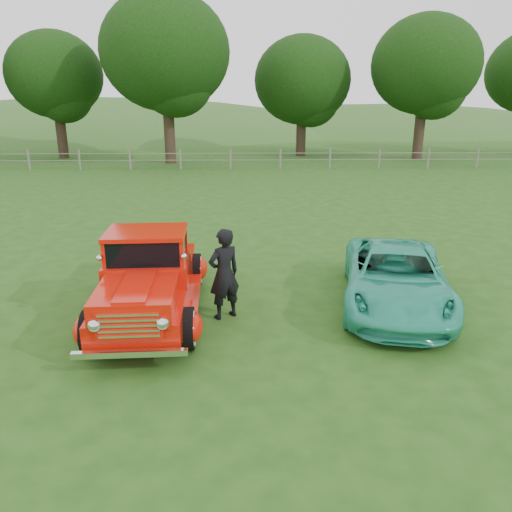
{
  "coord_description": "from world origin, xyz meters",
  "views": [
    {
      "loc": [
        0.8,
        -8.29,
        4.27
      ],
      "look_at": [
        1.03,
        1.2,
        1.2
      ],
      "focal_mm": 35.0,
      "sensor_mm": 36.0,
      "label": 1
    }
  ],
  "objects_px": {
    "tree_near_east": "(302,80)",
    "red_pickup": "(150,277)",
    "tree_near_west": "(165,52)",
    "tree_mid_west": "(55,75)",
    "teal_sedan": "(396,278)",
    "tree_mid_east": "(426,65)",
    "man": "(224,274)"
  },
  "relations": [
    {
      "from": "tree_mid_west",
      "to": "tree_mid_east",
      "type": "xyz_separation_m",
      "value": [
        25.0,
        -1.0,
        0.62
      ]
    },
    {
      "from": "tree_near_east",
      "to": "red_pickup",
      "type": "xyz_separation_m",
      "value": [
        -6.1,
        -27.89,
        -4.45
      ]
    },
    {
      "from": "tree_mid_west",
      "to": "man",
      "type": "height_order",
      "value": "tree_mid_west"
    },
    {
      "from": "tree_near_west",
      "to": "tree_mid_east",
      "type": "height_order",
      "value": "tree_near_west"
    },
    {
      "from": "teal_sedan",
      "to": "man",
      "type": "relative_size",
      "value": 2.46
    },
    {
      "from": "teal_sedan",
      "to": "man",
      "type": "distance_m",
      "value": 3.61
    },
    {
      "from": "tree_near_east",
      "to": "teal_sedan",
      "type": "distance_m",
      "value": 27.98
    },
    {
      "from": "tree_mid_west",
      "to": "red_pickup",
      "type": "height_order",
      "value": "tree_mid_west"
    },
    {
      "from": "tree_near_west",
      "to": "teal_sedan",
      "type": "relative_size",
      "value": 2.3
    },
    {
      "from": "tree_near_east",
      "to": "teal_sedan",
      "type": "xyz_separation_m",
      "value": [
        -1.04,
        -27.58,
        -4.62
      ]
    },
    {
      "from": "tree_near_east",
      "to": "red_pickup",
      "type": "bearing_deg",
      "value": -102.35
    },
    {
      "from": "red_pickup",
      "to": "tree_near_west",
      "type": "bearing_deg",
      "value": 94.51
    },
    {
      "from": "tree_near_west",
      "to": "tree_near_east",
      "type": "bearing_deg",
      "value": 23.96
    },
    {
      "from": "tree_mid_west",
      "to": "tree_near_east",
      "type": "relative_size",
      "value": 1.02
    },
    {
      "from": "tree_mid_east",
      "to": "red_pickup",
      "type": "relative_size",
      "value": 1.87
    },
    {
      "from": "teal_sedan",
      "to": "red_pickup",
      "type": "bearing_deg",
      "value": -164.8
    },
    {
      "from": "tree_mid_east",
      "to": "teal_sedan",
      "type": "height_order",
      "value": "tree_mid_east"
    },
    {
      "from": "red_pickup",
      "to": "tree_mid_east",
      "type": "bearing_deg",
      "value": 59.02
    },
    {
      "from": "tree_near_west",
      "to": "tree_near_east",
      "type": "xyz_separation_m",
      "value": [
        9.0,
        4.0,
        -1.55
      ]
    },
    {
      "from": "tree_near_west",
      "to": "red_pickup",
      "type": "relative_size",
      "value": 2.06
    },
    {
      "from": "tree_mid_west",
      "to": "man",
      "type": "relative_size",
      "value": 4.59
    },
    {
      "from": "teal_sedan",
      "to": "tree_near_east",
      "type": "bearing_deg",
      "value": 99.56
    },
    {
      "from": "red_pickup",
      "to": "man",
      "type": "xyz_separation_m",
      "value": [
        1.5,
        -0.19,
        0.13
      ]
    },
    {
      "from": "tree_mid_east",
      "to": "teal_sedan",
      "type": "bearing_deg",
      "value": -109.46
    },
    {
      "from": "man",
      "to": "red_pickup",
      "type": "bearing_deg",
      "value": -39.37
    },
    {
      "from": "tree_near_east",
      "to": "tree_mid_east",
      "type": "height_order",
      "value": "tree_mid_east"
    },
    {
      "from": "tree_mid_west",
      "to": "teal_sedan",
      "type": "relative_size",
      "value": 1.87
    },
    {
      "from": "tree_near_east",
      "to": "man",
      "type": "xyz_separation_m",
      "value": [
        -4.61,
        -28.08,
        -4.33
      ]
    },
    {
      "from": "tree_near_west",
      "to": "tree_mid_west",
      "type": "bearing_deg",
      "value": 159.44
    },
    {
      "from": "tree_mid_west",
      "to": "tree_near_west",
      "type": "relative_size",
      "value": 0.81
    },
    {
      "from": "tree_mid_east",
      "to": "teal_sedan",
      "type": "xyz_separation_m",
      "value": [
        -9.04,
        -25.58,
        -5.55
      ]
    },
    {
      "from": "tree_mid_west",
      "to": "tree_near_west",
      "type": "xyz_separation_m",
      "value": [
        8.0,
        -3.0,
        1.25
      ]
    }
  ]
}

